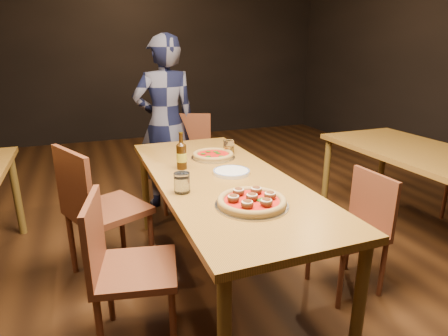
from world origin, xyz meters
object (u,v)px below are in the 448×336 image
object	(u,v)px
chair_main_e	(348,232)
diner	(165,124)
pizza_meatball	(252,201)
pizza_margherita	(213,155)
plate_stack	(231,172)
water_glass	(182,183)
table_main	(221,187)
chair_main_sw	(108,209)
table_right	(444,167)
beer_bottle	(182,156)
chair_end	(187,162)
chair_main_nw	(136,269)
amber_glass	(229,147)

from	to	relation	value
chair_main_e	diner	distance (m)	2.01
pizza_meatball	pizza_margherita	distance (m)	0.90
plate_stack	water_glass	distance (m)	0.43
chair_main_e	pizza_meatball	size ratio (longest dim) A/B	2.13
table_main	plate_stack	world-z (taller)	plate_stack
pizza_meatball	chair_main_sw	bearing A→B (deg)	128.53
chair_main_e	table_main	bearing A→B (deg)	-119.01
table_right	chair_main_e	world-z (taller)	chair_main_e
beer_bottle	water_glass	distance (m)	0.43
chair_end	water_glass	size ratio (longest dim) A/B	8.39
pizza_meatball	chair_main_nw	bearing A→B (deg)	168.14
plate_stack	beer_bottle	bearing A→B (deg)	141.63
table_main	pizza_margherita	world-z (taller)	pizza_margherita
pizza_margherita	diner	xyz separation A→B (m)	(-0.12, 1.03, 0.05)
pizza_meatball	water_glass	size ratio (longest dim) A/B	3.37
chair_main_sw	diner	bearing A→B (deg)	-55.02
table_main	chair_main_sw	size ratio (longest dim) A/B	2.04
chair_main_nw	plate_stack	xyz separation A→B (m)	(0.69, 0.39, 0.32)
plate_stack	chair_main_nw	bearing A→B (deg)	-150.62
chair_end	pizza_meatball	xyz separation A→B (m)	(-0.13, -1.74, 0.30)
water_glass	chair_main_nw	bearing A→B (deg)	-148.78
chair_end	water_glass	world-z (taller)	chair_end
chair_main_nw	chair_end	size ratio (longest dim) A/B	0.92
pizza_meatball	beer_bottle	distance (m)	0.75
chair_main_sw	chair_end	size ratio (longest dim) A/B	1.03
chair_main_nw	amber_glass	bearing A→B (deg)	-33.29
plate_stack	diner	size ratio (longest dim) A/B	0.14
table_right	chair_main_nw	size ratio (longest dim) A/B	2.28
chair_end	amber_glass	distance (m)	0.85
chair_end	diner	size ratio (longest dim) A/B	0.57
chair_main_nw	plate_stack	size ratio (longest dim) A/B	3.72
chair_end	plate_stack	bearing A→B (deg)	-69.33
amber_glass	diner	bearing A→B (deg)	106.00
table_right	chair_main_sw	world-z (taller)	chair_main_sw
pizza_meatball	plate_stack	size ratio (longest dim) A/B	1.62
chair_end	diner	world-z (taller)	diner
pizza_meatball	beer_bottle	bearing A→B (deg)	103.66
table_main	chair_main_e	xyz separation A→B (m)	(0.72, -0.38, -0.27)
table_main	beer_bottle	distance (m)	0.34
table_main	pizza_meatball	bearing A→B (deg)	-91.74
table_right	chair_main_nw	world-z (taller)	chair_main_nw
table_right	chair_main_sw	bearing A→B (deg)	166.94
table_main	diner	world-z (taller)	diner
pizza_margherita	plate_stack	bearing A→B (deg)	-91.62
chair_main_sw	water_glass	distance (m)	0.73
table_main	pizza_meatball	xyz separation A→B (m)	(-0.01, -0.49, 0.10)
chair_main_sw	amber_glass	size ratio (longest dim) A/B	9.40
chair_main_sw	pizza_margherita	distance (m)	0.83
water_glass	beer_bottle	bearing A→B (deg)	75.31
pizza_meatball	amber_glass	bearing A→B (deg)	75.10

